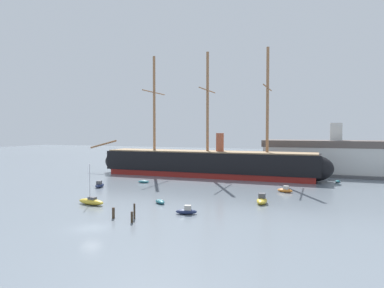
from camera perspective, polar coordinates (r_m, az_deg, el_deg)
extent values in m
plane|color=slate|center=(48.51, -16.20, -13.08)|extent=(400.00, 400.00, 0.00)
cube|color=maroon|center=(96.09, 2.54, -4.91)|extent=(56.60, 9.26, 1.47)
cube|color=black|center=(95.73, 2.55, -2.91)|extent=(58.96, 9.65, 5.25)
ellipsoid|color=black|center=(107.13, -11.40, -2.80)|extent=(10.70, 8.09, 6.72)
ellipsoid|color=black|center=(91.35, 18.98, -3.75)|extent=(10.70, 8.09, 6.72)
cube|color=#9E7F5B|center=(95.52, 2.55, -1.25)|extent=(57.77, 8.92, 0.32)
cylinder|color=#936642|center=(101.71, -6.21, 6.57)|extent=(0.74, 0.74, 27.32)
cylinder|color=#936642|center=(102.00, -6.22, 8.40)|extent=(0.49, 14.12, 0.29)
cylinder|color=#936642|center=(95.64, 2.56, 6.85)|extent=(0.74, 0.74, 27.32)
cylinder|color=#936642|center=(95.95, 2.57, 8.80)|extent=(0.49, 14.12, 0.29)
cylinder|color=#936642|center=(92.04, 12.28, 6.98)|extent=(0.74, 0.74, 27.32)
cylinder|color=#936642|center=(92.37, 12.30, 9.00)|extent=(0.49, 14.12, 0.29)
cylinder|color=#936642|center=(110.41, -14.34, -0.04)|extent=(9.31, 0.65, 2.80)
cylinder|color=#9E4C33|center=(94.39, 4.59, 0.20)|extent=(2.10, 2.10, 5.25)
ellipsoid|color=gold|center=(62.75, -16.21, -9.08)|extent=(5.56, 2.36, 1.02)
cube|color=#4C4C51|center=(62.45, -16.04, -8.59)|extent=(1.46, 1.07, 0.54)
cylinder|color=silver|center=(62.36, -16.42, -5.98)|extent=(0.13, 0.13, 6.20)
ellipsoid|color=#1E284C|center=(53.84, -0.94, -11.03)|extent=(3.49, 2.21, 0.76)
cube|color=#B2ADA3|center=(53.68, -0.70, -10.41)|extent=(1.20, 1.12, 0.76)
ellipsoid|color=#236670|center=(61.58, -5.27, -9.39)|extent=(2.91, 2.79, 0.66)
cube|color=beige|center=(61.53, -5.27, -9.16)|extent=(0.89, 0.95, 0.10)
ellipsoid|color=#1E284C|center=(80.85, -14.91, -6.59)|extent=(2.19, 3.77, 0.82)
cube|color=#4C4C51|center=(80.53, -14.99, -6.15)|extent=(1.17, 1.26, 0.82)
ellipsoid|color=gold|center=(62.39, 11.38, -9.12)|extent=(2.09, 4.34, 0.98)
cube|color=#4C4C51|center=(62.52, 11.41, -8.36)|extent=(1.24, 1.37, 0.98)
ellipsoid|color=#236670|center=(85.31, -7.94, -6.14)|extent=(2.85, 1.77, 0.63)
cube|color=beige|center=(85.28, -7.95, -5.98)|extent=(0.47, 1.01, 0.10)
ellipsoid|color=orange|center=(74.58, 15.00, -7.36)|extent=(3.46, 2.12, 0.75)
cube|color=#B2ADA3|center=(74.40, 15.16, -6.92)|extent=(1.18, 1.10, 0.75)
ellipsoid|color=#7FB2D6|center=(109.78, -10.21, -4.30)|extent=(2.17, 1.24, 0.48)
cube|color=#B2ADA3|center=(109.76, -10.21, -4.21)|extent=(0.32, 0.78, 0.07)
ellipsoid|color=#236670|center=(92.57, 22.79, -5.65)|extent=(1.69, 2.62, 0.57)
cube|color=#4C4C51|center=(92.54, 22.80, -5.51)|extent=(0.92, 0.46, 0.09)
ellipsoid|color=gray|center=(106.05, 6.38, -4.48)|extent=(2.65, 2.52, 0.60)
cube|color=beige|center=(106.02, 6.38, -4.36)|extent=(0.80, 0.86, 0.09)
cylinder|color=#382B1E|center=(51.64, -9.43, -10.82)|extent=(0.27, 0.27, 2.20)
cylinder|color=#423323|center=(52.59, -12.77, -10.97)|extent=(0.41, 0.41, 1.55)
cylinder|color=#382B1E|center=(49.66, -9.83, -11.75)|extent=(0.33, 0.33, 1.53)
cube|color=#565659|center=(107.06, 23.12, -4.53)|extent=(45.84, 13.30, 0.80)
cube|color=silver|center=(106.67, 23.15, -2.41)|extent=(41.67, 11.08, 7.15)
cube|color=#5B514C|center=(106.41, 23.19, 0.02)|extent=(42.50, 11.30, 1.91)
cube|color=silver|center=(106.30, 22.54, 1.88)|extent=(3.20, 3.20, 4.97)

